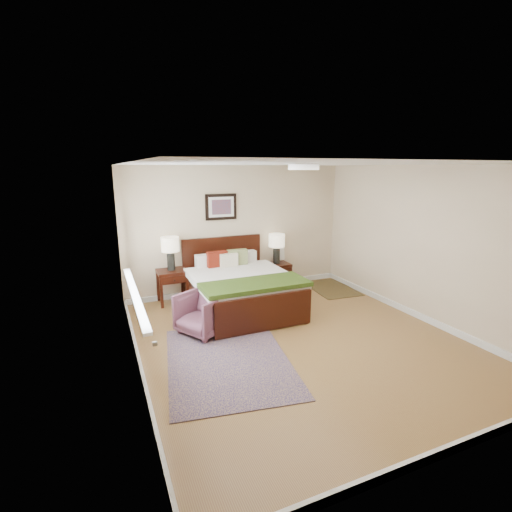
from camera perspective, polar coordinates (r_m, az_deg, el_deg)
name	(u,v)px	position (r m, az deg, el deg)	size (l,w,h in m)	color
floor	(299,339)	(5.60, 6.58, -12.62)	(5.00, 5.00, 0.00)	olive
back_wall	(238,230)	(7.40, -2.79, 4.06)	(4.50, 0.04, 2.50)	beige
front_wall	(461,325)	(3.36, 29.03, -9.22)	(4.50, 0.04, 2.50)	beige
left_wall	(131,274)	(4.52, -18.64, -2.70)	(0.04, 5.00, 2.50)	beige
right_wall	(422,244)	(6.58, 24.17, 1.72)	(0.04, 5.00, 2.50)	beige
ceiling	(304,164)	(5.04, 7.35, 13.88)	(4.50, 5.00, 0.02)	white
window	(130,251)	(5.17, -18.83, 0.71)	(0.11, 2.72, 1.32)	silver
door	(158,357)	(2.96, -14.89, -14.83)	(0.06, 1.00, 2.18)	silver
ceil_fixture	(304,167)	(5.04, 7.34, 13.49)	(0.44, 0.44, 0.08)	white
bed	(240,281)	(6.52, -2.46, -3.86)	(1.72, 2.08, 1.12)	black
wall_art	(221,207)	(7.20, -5.38, 7.53)	(0.62, 0.05, 0.50)	black
nightstand_left	(172,277)	(6.97, -12.79, -3.16)	(0.53, 0.47, 0.63)	black
nightstand_right	(277,273)	(7.68, 3.19, -2.60)	(0.54, 0.40, 0.53)	black
lamp_left	(170,247)	(6.86, -13.06, 1.29)	(0.32, 0.32, 0.61)	black
lamp_right	(277,243)	(7.54, 3.20, 1.96)	(0.32, 0.32, 0.61)	black
armchair	(204,313)	(5.71, -8.06, -8.69)	(0.67, 0.69, 0.63)	brown
rug_persian	(228,360)	(5.03, -4.31, -15.71)	(1.54, 2.17, 0.01)	#100D43
rug_navy	(331,288)	(7.91, 11.49, -4.86)	(0.82, 1.22, 0.01)	black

